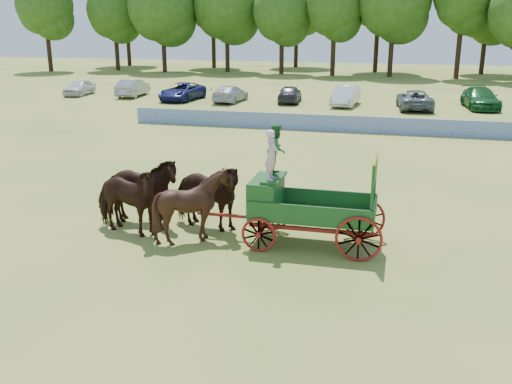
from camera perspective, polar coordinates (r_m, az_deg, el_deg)
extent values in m
plane|color=#A59C4A|center=(19.57, 2.81, -3.57)|extent=(160.00, 160.00, 0.00)
imported|color=#33160E|center=(19.08, -12.96, -0.79)|extent=(3.01, 1.87, 2.36)
imported|color=#33160E|center=(20.01, -11.55, 0.13)|extent=(2.98, 1.78, 2.36)
imported|color=#33160E|center=(18.13, -6.18, -1.37)|extent=(2.36, 2.15, 2.36)
imported|color=#33160E|center=(19.12, -5.05, -0.38)|extent=(2.99, 1.82, 2.36)
cube|color=maroon|center=(18.21, 0.99, -3.12)|extent=(0.12, 2.00, 0.12)
cube|color=maroon|center=(17.81, 10.45, -3.88)|extent=(0.12, 2.00, 0.12)
cube|color=maroon|center=(17.40, 5.40, -3.75)|extent=(3.80, 0.10, 0.12)
cube|color=maroon|center=(18.42, 5.94, -2.58)|extent=(3.80, 0.10, 0.12)
cube|color=maroon|center=(18.37, -1.74, -2.44)|extent=(2.80, 0.09, 0.09)
cube|color=#1D4F1A|center=(17.81, 5.70, -2.30)|extent=(3.80, 1.80, 0.10)
cube|color=#1D4F1A|center=(16.89, 5.28, -2.29)|extent=(3.80, 0.06, 0.55)
cube|color=#1D4F1A|center=(18.55, 6.15, -0.56)|extent=(3.80, 0.06, 0.55)
cube|color=#1D4F1A|center=(17.56, 11.81, -1.83)|extent=(0.06, 1.80, 0.55)
cube|color=#1D4F1A|center=(17.91, 1.01, -0.26)|extent=(0.85, 1.70, 1.05)
cube|color=#1D4F1A|center=(17.70, 1.81, 1.44)|extent=(0.55, 1.50, 0.08)
cube|color=#1D4F1A|center=(18.06, -0.17, -0.78)|extent=(0.10, 1.60, 0.65)
cube|color=#1D4F1A|center=(18.11, 0.38, -1.73)|extent=(0.55, 1.60, 0.06)
cube|color=#1D4F1A|center=(16.61, 11.52, -0.54)|extent=(0.08, 0.08, 1.80)
cube|color=#1D4F1A|center=(18.14, 11.80, 0.92)|extent=(0.08, 0.08, 1.80)
cube|color=#1D4F1A|center=(17.21, 11.79, 2.13)|extent=(0.07, 1.75, 0.75)
cube|color=yellow|center=(17.12, 11.86, 3.43)|extent=(0.08, 1.80, 0.09)
cube|color=yellow|center=(17.22, 11.65, 2.14)|extent=(0.02, 1.30, 0.12)
torus|color=maroon|center=(17.36, 0.27, -4.31)|extent=(1.09, 0.09, 1.09)
torus|color=maroon|center=(19.10, 1.65, -2.32)|extent=(1.09, 0.09, 1.09)
torus|color=maroon|center=(16.89, 10.23, -4.67)|extent=(1.39, 0.09, 1.39)
torus|color=maroon|center=(18.67, 10.68, -2.59)|extent=(1.39, 0.09, 1.39)
imported|color=#EBB4CC|center=(17.17, 1.58, 3.74)|extent=(0.37, 0.56, 1.53)
imported|color=#235D27|center=(17.83, 2.07, 4.32)|extent=(0.60, 0.77, 1.59)
cube|color=#1B3E93|center=(36.83, 6.94, 6.85)|extent=(26.00, 0.08, 1.05)
imported|color=silver|center=(57.24, -17.24, 9.96)|extent=(2.05, 4.42, 1.46)
imported|color=gray|center=(55.02, -12.21, 10.15)|extent=(2.03, 4.94, 1.59)
imported|color=navy|center=(51.59, -7.39, 9.93)|extent=(3.06, 5.72, 1.53)
imported|color=silver|center=(50.17, -2.60, 9.80)|extent=(2.33, 5.02, 1.42)
imported|color=#333338|center=(49.73, 3.40, 9.77)|extent=(2.12, 4.54, 1.50)
imported|color=silver|center=(48.36, 8.95, 9.48)|extent=(2.11, 5.07, 1.63)
imported|color=slate|center=(47.59, 15.57, 8.90)|extent=(3.04, 5.73, 1.53)
imported|color=#144C1E|center=(49.61, 21.52, 8.71)|extent=(2.92, 5.88, 1.64)
cylinder|color=#382314|center=(85.86, -19.95, 12.88)|extent=(0.60, 0.60, 4.81)
sphere|color=#234813|center=(85.77, -20.40, 17.16)|extent=(7.59, 7.59, 7.59)
cylinder|color=#382314|center=(85.00, -13.71, 13.23)|extent=(0.60, 0.60, 4.44)
sphere|color=#234813|center=(84.89, -14.00, 17.24)|extent=(7.48, 7.48, 7.48)
cylinder|color=#382314|center=(80.87, -9.17, 13.40)|extent=(0.60, 0.60, 4.63)
sphere|color=#234813|center=(80.77, -9.38, 17.80)|extent=(9.16, 9.16, 9.16)
cylinder|color=#382314|center=(80.19, -2.88, 13.61)|extent=(0.60, 0.60, 4.77)
sphere|color=#234813|center=(80.10, -2.95, 18.19)|extent=(9.08, 9.08, 9.08)
cylinder|color=#382314|center=(76.80, 2.57, 13.30)|extent=(0.60, 0.60, 4.31)
sphere|color=#234813|center=(76.67, 2.63, 17.62)|extent=(7.48, 7.48, 7.48)
cylinder|color=#382314|center=(75.24, 7.69, 13.23)|extent=(0.60, 0.60, 4.65)
sphere|color=#234813|center=(75.13, 7.89, 17.98)|extent=(7.08, 7.08, 7.08)
cylinder|color=#382314|center=(74.76, 13.31, 13.05)|extent=(0.60, 0.60, 5.00)
sphere|color=#234813|center=(74.68, 13.67, 18.18)|extent=(8.91, 8.91, 8.91)
cylinder|color=#382314|center=(74.43, 19.54, 12.65)|extent=(0.60, 0.60, 5.29)
cylinder|color=#382314|center=(93.26, -12.63, 13.95)|extent=(0.60, 0.60, 5.65)
cylinder|color=#382314|center=(87.63, -4.25, 13.99)|extent=(0.60, 0.60, 5.20)
sphere|color=#234813|center=(87.58, -4.35, 18.56)|extent=(7.64, 7.64, 7.64)
cylinder|color=#382314|center=(88.42, 4.02, 14.12)|extent=(0.60, 0.60, 5.49)
cylinder|color=#382314|center=(81.29, 11.92, 13.65)|extent=(0.60, 0.60, 5.69)
cylinder|color=#382314|center=(82.02, 21.74, 12.55)|extent=(0.60, 0.60, 4.78)
sphere|color=#234813|center=(81.92, 22.24, 17.01)|extent=(8.86, 8.86, 8.86)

